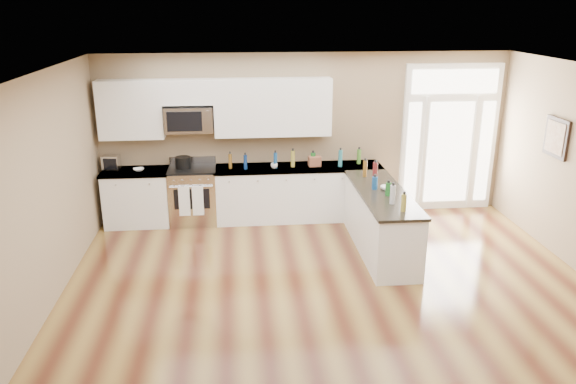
{
  "coord_description": "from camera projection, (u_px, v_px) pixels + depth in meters",
  "views": [
    {
      "loc": [
        -1.19,
        -5.4,
        3.55
      ],
      "look_at": [
        -0.49,
        2.0,
        1.05
      ],
      "focal_mm": 35.0,
      "sensor_mm": 36.0,
      "label": 1
    }
  ],
  "objects": [
    {
      "name": "toaster_oven",
      "position": [
        111.0,
        162.0,
        9.31
      ],
      "size": [
        0.29,
        0.24,
        0.23
      ],
      "primitive_type": "cube",
      "rotation": [
        0.0,
        0.0,
        -0.1
      ],
      "color": "silver",
      "rests_on": "back_cabinet_left"
    },
    {
      "name": "room_shell",
      "position": [
        353.0,
        192.0,
        5.79
      ],
      "size": [
        8.0,
        8.0,
        8.0
      ],
      "color": "#8D7759",
      "rests_on": "ground"
    },
    {
      "name": "upper_cabinet_left",
      "position": [
        131.0,
        110.0,
        9.09
      ],
      "size": [
        1.04,
        0.33,
        0.95
      ],
      "primitive_type": "cube",
      "color": "white",
      "rests_on": "room_shell"
    },
    {
      "name": "cup_counter",
      "position": [
        274.0,
        166.0,
        9.37
      ],
      "size": [
        0.13,
        0.13,
        0.09
      ],
      "primitive_type": "imported",
      "rotation": [
        0.0,
        0.0,
        -0.23
      ],
      "color": "white",
      "rests_on": "back_cabinet_right"
    },
    {
      "name": "microwave",
      "position": [
        189.0,
        119.0,
        9.18
      ],
      "size": [
        0.78,
        0.41,
        0.42
      ],
      "color": "silver",
      "rests_on": "room_shell"
    },
    {
      "name": "kitchen_range",
      "position": [
        193.0,
        195.0,
        9.49
      ],
      "size": [
        0.78,
        0.69,
        1.08
      ],
      "color": "silver",
      "rests_on": "ground"
    },
    {
      "name": "back_cabinet_right",
      "position": [
        298.0,
        194.0,
        9.67
      ],
      "size": [
        2.85,
        0.66,
        0.94
      ],
      "color": "white",
      "rests_on": "ground"
    },
    {
      "name": "entry_door",
      "position": [
        449.0,
        138.0,
        9.88
      ],
      "size": [
        1.7,
        0.1,
        2.6
      ],
      "color": "white",
      "rests_on": "ground"
    },
    {
      "name": "wall_art_near",
      "position": [
        556.0,
        138.0,
        8.18
      ],
      "size": [
        0.05,
        0.58,
        0.58
      ],
      "color": "black",
      "rests_on": "room_shell"
    },
    {
      "name": "bowl_peninsula",
      "position": [
        387.0,
        188.0,
        8.29
      ],
      "size": [
        0.21,
        0.21,
        0.06
      ],
      "primitive_type": "imported",
      "rotation": [
        0.0,
        0.0,
        0.15
      ],
      "color": "white",
      "rests_on": "peninsula_cabinet"
    },
    {
      "name": "counter_bottles",
      "position": [
        341.0,
        171.0,
        8.79
      ],
      "size": [
        2.36,
        2.42,
        0.31
      ],
      "color": "#19591E",
      "rests_on": "back_cabinet_right"
    },
    {
      "name": "upper_cabinet_short",
      "position": [
        188.0,
        92.0,
        9.08
      ],
      "size": [
        0.82,
        0.33,
        0.4
      ],
      "primitive_type": "cube",
      "color": "white",
      "rests_on": "room_shell"
    },
    {
      "name": "cardboard_box",
      "position": [
        315.0,
        161.0,
        9.5
      ],
      "size": [
        0.22,
        0.17,
        0.17
      ],
      "primitive_type": "cube",
      "rotation": [
        0.0,
        0.0,
        0.1
      ],
      "color": "brown",
      "rests_on": "back_cabinet_right"
    },
    {
      "name": "bowl_left",
      "position": [
        139.0,
        170.0,
        9.23
      ],
      "size": [
        0.22,
        0.22,
        0.04
      ],
      "primitive_type": "imported",
      "rotation": [
        0.0,
        0.0,
        0.33
      ],
      "color": "white",
      "rests_on": "back_cabinet_left"
    },
    {
      "name": "stockpot",
      "position": [
        183.0,
        162.0,
        9.35
      ],
      "size": [
        0.33,
        0.33,
        0.2
      ],
      "primitive_type": "cylinder",
      "rotation": [
        0.0,
        0.0,
        -0.3
      ],
      "color": "black",
      "rests_on": "kitchen_range"
    },
    {
      "name": "ground",
      "position": [
        348.0,
        335.0,
        6.34
      ],
      "size": [
        8.0,
        8.0,
        0.0
      ],
      "primitive_type": "plane",
      "color": "#4A2314"
    },
    {
      "name": "upper_cabinet_right",
      "position": [
        273.0,
        107.0,
        9.29
      ],
      "size": [
        1.94,
        0.33,
        0.95
      ],
      "primitive_type": "cube",
      "color": "white",
      "rests_on": "room_shell"
    },
    {
      "name": "peninsula_cabinet",
      "position": [
        380.0,
        223.0,
        8.39
      ],
      "size": [
        0.69,
        2.32,
        0.94
      ],
      "color": "white",
      "rests_on": "ground"
    },
    {
      "name": "back_cabinet_left",
      "position": [
        138.0,
        199.0,
        9.42
      ],
      "size": [
        1.1,
        0.66,
        0.94
      ],
      "color": "white",
      "rests_on": "ground"
    }
  ]
}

